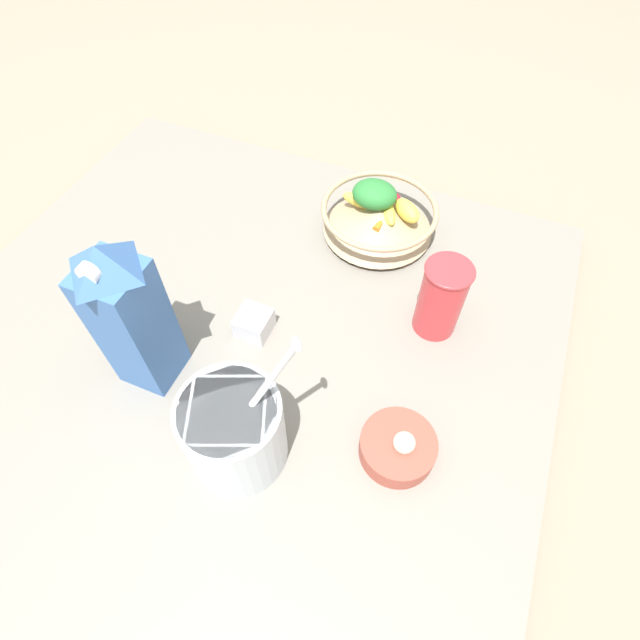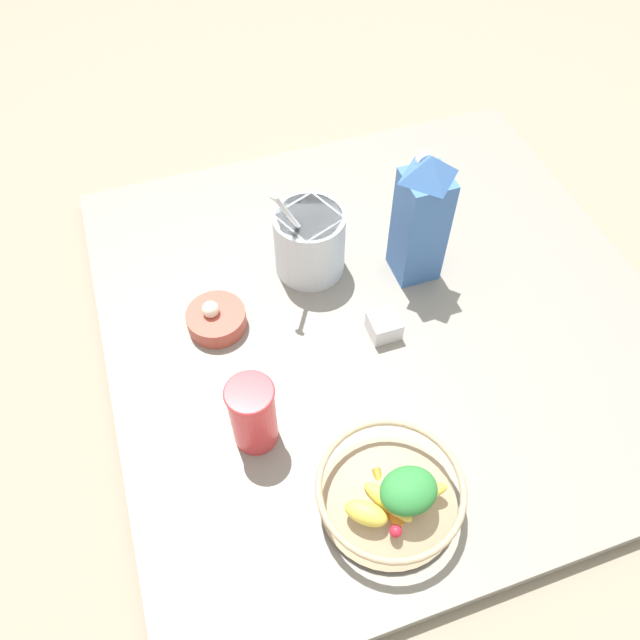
# 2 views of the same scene
# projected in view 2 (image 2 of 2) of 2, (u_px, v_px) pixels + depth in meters

# --- Properties ---
(ground_plane) EXTENTS (6.00, 6.00, 0.00)m
(ground_plane) POSITION_uv_depth(u_px,v_px,m) (382.00, 322.00, 1.13)
(ground_plane) COLOR gray
(countertop) EXTENTS (0.96, 0.96, 0.03)m
(countertop) POSITION_uv_depth(u_px,v_px,m) (383.00, 317.00, 1.11)
(countertop) COLOR gray
(countertop) RESTS_ON ground_plane
(fruit_bowl) EXTENTS (0.21, 0.21, 0.09)m
(fruit_bowl) POSITION_uv_depth(u_px,v_px,m) (391.00, 493.00, 0.86)
(fruit_bowl) COLOR tan
(fruit_bowl) RESTS_ON countertop
(milk_carton) EXTENTS (0.08, 0.08, 0.26)m
(milk_carton) POSITION_uv_depth(u_px,v_px,m) (421.00, 218.00, 1.06)
(milk_carton) COLOR #3D6BB2
(milk_carton) RESTS_ON countertop
(yogurt_tub) EXTENTS (0.14, 0.13, 0.24)m
(yogurt_tub) POSITION_uv_depth(u_px,v_px,m) (309.00, 240.00, 1.11)
(yogurt_tub) COLOR silver
(yogurt_tub) RESTS_ON countertop
(drinking_cup) EXTENTS (0.07, 0.07, 0.13)m
(drinking_cup) POSITION_uv_depth(u_px,v_px,m) (253.00, 414.00, 0.90)
(drinking_cup) COLOR #DB383D
(drinking_cup) RESTS_ON countertop
(spice_jar) EXTENTS (0.05, 0.05, 0.04)m
(spice_jar) POSITION_uv_depth(u_px,v_px,m) (384.00, 326.00, 1.06)
(spice_jar) COLOR silver
(spice_jar) RESTS_ON countertop
(garlic_bowl) EXTENTS (0.10, 0.10, 0.06)m
(garlic_bowl) POSITION_uv_depth(u_px,v_px,m) (216.00, 319.00, 1.07)
(garlic_bowl) COLOR #B24C3D
(garlic_bowl) RESTS_ON countertop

